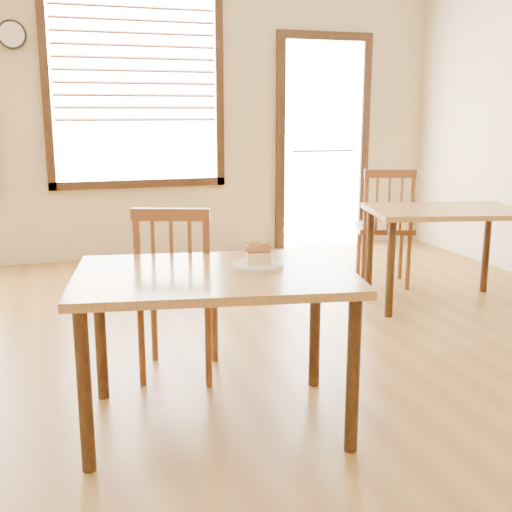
{
  "coord_description": "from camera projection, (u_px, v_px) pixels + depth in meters",
  "views": [
    {
      "loc": [
        -0.55,
        -2.54,
        1.47
      ],
      "look_at": [
        0.35,
        0.29,
        0.8
      ],
      "focal_mm": 45.0,
      "sensor_mm": 36.0,
      "label": 1
    }
  ],
  "objects": [
    {
      "name": "ground",
      "position": [
        200.0,
        450.0,
        2.85
      ],
      "size": [
        8.0,
        8.0,
        0.0
      ],
      "primitive_type": "plane",
      "color": "brown"
    },
    {
      "name": "room_shell",
      "position": [
        191.0,
        14.0,
        2.44
      ],
      "size": [
        8.0,
        8.0,
        8.0
      ],
      "color": "beige",
      "rests_on": "ground"
    },
    {
      "name": "window_right",
      "position": [
        135.0,
        76.0,
        6.22
      ],
      "size": [
        1.76,
        0.1,
        1.96
      ],
      "color": "white",
      "rests_on": "room_shell"
    },
    {
      "name": "entry_door",
      "position": [
        323.0,
        137.0,
        6.96
      ],
      "size": [
        1.08,
        0.06,
        2.29
      ],
      "color": "white",
      "rests_on": "ground"
    },
    {
      "name": "wall_clock",
      "position": [
        12.0,
        35.0,
        5.81
      ],
      "size": [
        0.26,
        0.05,
        0.26
      ],
      "color": "black",
      "rests_on": "room_shell"
    },
    {
      "name": "cafe_table_main",
      "position": [
        215.0,
        291.0,
        2.96
      ],
      "size": [
        1.39,
        1.04,
        0.75
      ],
      "rotation": [
        0.0,
        0.0,
        -0.17
      ],
      "color": "#B98A47",
      "rests_on": "ground"
    },
    {
      "name": "cafe_chair_main",
      "position": [
        177.0,
        290.0,
        3.55
      ],
      "size": [
        0.57,
        0.57,
        0.99
      ],
      "rotation": [
        0.0,
        0.0,
        2.8
      ],
      "color": "brown",
      "rests_on": "ground"
    },
    {
      "name": "cafe_table_second",
      "position": [
        444.0,
        222.0,
        4.89
      ],
      "size": [
        1.26,
        0.99,
        0.75
      ],
      "rotation": [
        0.0,
        0.0,
        -0.23
      ],
      "color": "#B98A47",
      "rests_on": "ground"
    },
    {
      "name": "cafe_chair_second",
      "position": [
        385.0,
        226.0,
        5.45
      ],
      "size": [
        0.59,
        0.59,
        1.02
      ],
      "rotation": [
        0.0,
        0.0,
        2.78
      ],
      "color": "brown",
      "rests_on": "ground"
    },
    {
      "name": "plate",
      "position": [
        258.0,
        266.0,
        3.02
      ],
      "size": [
        0.24,
        0.24,
        0.02
      ],
      "color": "white",
      "rests_on": "cafe_table_main"
    },
    {
      "name": "cake_slice",
      "position": [
        258.0,
        253.0,
        3.01
      ],
      "size": [
        0.13,
        0.1,
        0.11
      ],
      "rotation": [
        0.0,
        0.0,
        -0.15
      ],
      "color": "#F8E08C",
      "rests_on": "plate"
    }
  ]
}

